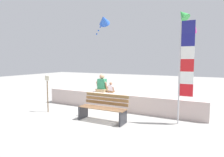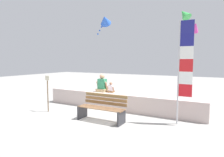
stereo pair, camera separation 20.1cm
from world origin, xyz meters
name	(u,v)px [view 1 (the left image)]	position (x,y,z in m)	size (l,w,h in m)	color
ground_plane	(106,116)	(0.00, 0.00, 0.00)	(40.00, 40.00, 0.00)	#999792
seawall_ledge	(118,101)	(0.00, 1.05, 0.34)	(6.82, 0.60, 0.68)	#C3AFA8
park_bench	(103,108)	(0.22, -0.55, 0.42)	(1.66, 0.62, 0.88)	#8E6645
person_adult	(102,85)	(-0.80, 1.09, 0.98)	(0.51, 0.37, 0.78)	tan
person_child	(111,88)	(-0.36, 1.09, 0.85)	(0.29, 0.21, 0.44)	brown
flag_banner	(184,64)	(2.65, 0.30, 1.92)	(0.44, 0.05, 3.25)	#B7B7BC
kite_magenta	(193,28)	(2.57, 3.45, 3.50)	(0.72, 0.72, 1.05)	#DB3D9E
kite_blue	(104,20)	(-1.80, 3.01, 4.15)	(0.80, 0.85, 1.13)	blue
kite_green	(183,15)	(2.06, 3.86, 4.19)	(0.79, 0.75, 1.09)	green
sign_post	(47,91)	(-2.28, -0.61, 0.84)	(0.24, 0.05, 1.44)	brown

